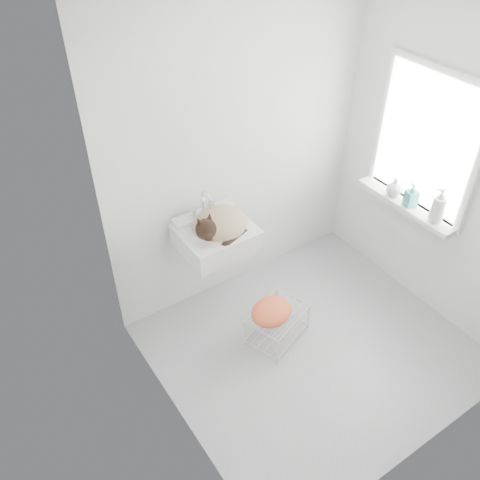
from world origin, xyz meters
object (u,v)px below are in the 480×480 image
sink (216,228)px  bottle_c (393,195)px  cat (218,224)px  wire_rack (277,323)px  bottle_b (409,205)px  bottle_a (434,221)px

sink → bottle_c: 1.44m
cat → wire_rack: cat is taller
bottle_b → bottle_c: (0.00, 0.17, 0.00)m
sink → wire_rack: sink is taller
wire_rack → bottle_c: size_ratio=2.78×
cat → bottle_a: bearing=-33.3°
cat → sink: bearing=123.2°
cat → bottle_a: size_ratio=1.89×
sink → bottle_c: bearing=-16.6°
bottle_c → bottle_a: bearing=-90.0°
cat → wire_rack: (0.21, -0.47, -0.74)m
wire_rack → bottle_a: 1.39m
bottle_b → bottle_c: 0.17m
bottle_b → bottle_c: bottle_b is taller
sink → cat: bearing=-53.9°
bottle_a → bottle_b: (0.00, 0.24, 0.00)m
cat → bottle_b: size_ratio=2.39×
sink → cat: (0.01, -0.02, 0.04)m
sink → cat: size_ratio=1.19×
wire_rack → bottle_a: (1.15, -0.33, 0.70)m
cat → wire_rack: size_ratio=1.02×
bottle_b → wire_rack: bearing=175.3°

